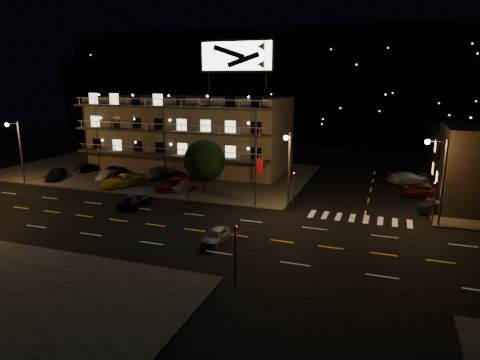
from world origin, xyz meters
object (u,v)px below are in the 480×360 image
(lot_car_7, at_px, (163,172))
(road_car_east, at_px, (216,236))
(tree, at_px, (204,162))
(side_car_0, at_px, (440,209))
(lot_car_4, at_px, (184,186))
(road_car_west, at_px, (136,200))
(lot_car_2, at_px, (122,180))

(lot_car_7, relative_size, road_car_east, 1.43)
(tree, relative_size, road_car_east, 1.74)
(lot_car_7, relative_size, side_car_0, 1.27)
(tree, height_order, lot_car_7, tree)
(tree, xyz_separation_m, road_car_east, (7.02, -13.41, -3.25))
(lot_car_4, xyz_separation_m, side_car_0, (27.84, 0.49, -0.09))
(lot_car_7, height_order, road_car_east, lot_car_7)
(road_car_west, bearing_deg, lot_car_2, -47.62)
(road_car_east, bearing_deg, lot_car_4, 126.41)
(lot_car_7, xyz_separation_m, road_car_east, (15.87, -19.25, -0.29))
(side_car_0, relative_size, road_car_east, 1.13)
(lot_car_2, xyz_separation_m, road_car_east, (18.12, -13.11, -0.27))
(lot_car_2, distance_m, road_car_east, 22.37)
(lot_car_2, bearing_deg, lot_car_7, 94.19)
(tree, relative_size, lot_car_7, 1.21)
(lot_car_2, bearing_deg, lot_car_4, 28.84)
(lot_car_2, relative_size, lot_car_4, 1.49)
(lot_car_4, relative_size, side_car_0, 0.88)
(road_car_west, bearing_deg, lot_car_7, -74.65)
(tree, bearing_deg, lot_car_2, -178.45)
(lot_car_2, bearing_deg, side_car_0, 26.13)
(tree, xyz_separation_m, lot_car_7, (-8.85, 5.85, -2.97))
(road_car_east, relative_size, road_car_west, 0.80)
(tree, xyz_separation_m, lot_car_4, (-2.84, 0.36, -3.11))
(tree, height_order, lot_car_4, tree)
(lot_car_4, bearing_deg, tree, 13.52)
(tree, relative_size, lot_car_2, 1.18)
(lot_car_4, height_order, side_car_0, lot_car_4)
(tree, distance_m, lot_car_7, 11.01)
(side_car_0, distance_m, road_car_west, 30.95)
(tree, distance_m, side_car_0, 25.22)
(lot_car_2, distance_m, lot_car_4, 8.29)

